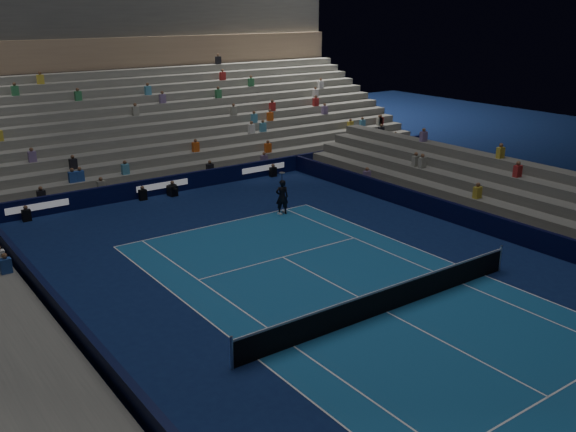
# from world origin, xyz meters

# --- Properties ---
(ground) EXTENTS (90.00, 90.00, 0.00)m
(ground) POSITION_xyz_m (0.00, 0.00, 0.00)
(ground) COLOR #0B1946
(ground) RESTS_ON ground
(court_surface) EXTENTS (10.97, 23.77, 0.01)m
(court_surface) POSITION_xyz_m (0.00, 0.00, 0.01)
(court_surface) COLOR #19548B
(court_surface) RESTS_ON ground
(sponsor_barrier_far) EXTENTS (44.00, 0.25, 1.00)m
(sponsor_barrier_far) POSITION_xyz_m (0.00, 18.50, 0.50)
(sponsor_barrier_far) COLOR black
(sponsor_barrier_far) RESTS_ON ground
(sponsor_barrier_east) EXTENTS (0.25, 37.00, 1.00)m
(sponsor_barrier_east) POSITION_xyz_m (9.70, 0.00, 0.50)
(sponsor_barrier_east) COLOR black
(sponsor_barrier_east) RESTS_ON ground
(sponsor_barrier_west) EXTENTS (0.25, 37.00, 1.00)m
(sponsor_barrier_west) POSITION_xyz_m (-9.70, 0.00, 0.50)
(sponsor_barrier_west) COLOR black
(sponsor_barrier_west) RESTS_ON ground
(grandstand_main) EXTENTS (44.00, 15.20, 11.20)m
(grandstand_main) POSITION_xyz_m (0.00, 27.90, 3.38)
(grandstand_main) COLOR slate
(grandstand_main) RESTS_ON ground
(tennis_net) EXTENTS (12.90, 0.10, 1.10)m
(tennis_net) POSITION_xyz_m (0.00, 0.00, 0.50)
(tennis_net) COLOR #B2B2B7
(tennis_net) RESTS_ON ground
(tennis_player) EXTENTS (0.79, 0.65, 1.85)m
(tennis_player) POSITION_xyz_m (3.50, 11.38, 0.92)
(tennis_player) COLOR black
(tennis_player) RESTS_ON ground
(broadcast_camera) EXTENTS (0.49, 0.92, 0.60)m
(broadcast_camera) POSITION_xyz_m (0.34, 17.80, 0.31)
(broadcast_camera) COLOR black
(broadcast_camera) RESTS_ON ground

